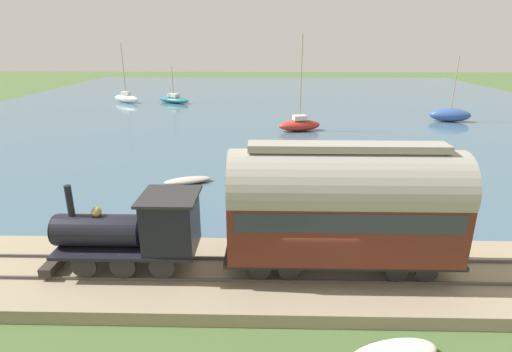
# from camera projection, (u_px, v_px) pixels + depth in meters

# --- Properties ---
(ground_plane) EXTENTS (200.00, 200.00, 0.00)m
(ground_plane) POSITION_uv_depth(u_px,v_px,m) (313.00, 284.00, 14.75)
(ground_plane) COLOR #476033
(harbor_water) EXTENTS (80.00, 80.00, 0.01)m
(harbor_water) POSITION_uv_depth(u_px,v_px,m) (278.00, 104.00, 55.29)
(harbor_water) COLOR #426075
(harbor_water) RESTS_ON ground
(rail_embankment) EXTENTS (5.02, 56.00, 0.61)m
(rail_embankment) POSITION_uv_depth(u_px,v_px,m) (313.00, 277.00, 14.75)
(rail_embankment) COLOR gray
(rail_embankment) RESTS_ON ground
(steam_locomotive) EXTENTS (2.09, 5.60, 3.18)m
(steam_locomotive) POSITION_uv_depth(u_px,v_px,m) (138.00, 228.00, 14.26)
(steam_locomotive) COLOR black
(steam_locomotive) RESTS_ON rail_embankment
(passenger_coach) EXTENTS (2.57, 8.21, 4.73)m
(passenger_coach) POSITION_uv_depth(u_px,v_px,m) (343.00, 204.00, 13.78)
(passenger_coach) COLOR black
(passenger_coach) RESTS_ON rail_embankment
(sailboat_blue) EXTENTS (2.40, 4.49, 6.93)m
(sailboat_blue) POSITION_uv_depth(u_px,v_px,m) (450.00, 115.00, 43.51)
(sailboat_blue) COLOR #335199
(sailboat_blue) RESTS_ON harbor_water
(sailboat_teal) EXTENTS (4.18, 5.47, 4.95)m
(sailboat_teal) POSITION_uv_depth(u_px,v_px,m) (174.00, 99.00, 56.30)
(sailboat_teal) COLOR #1E707A
(sailboat_teal) RESTS_ON harbor_water
(sailboat_red) EXTENTS (2.55, 4.46, 9.06)m
(sailboat_red) POSITION_uv_depth(u_px,v_px,m) (299.00, 124.00, 39.11)
(sailboat_red) COLOR #B72D23
(sailboat_red) RESTS_ON harbor_water
(sailboat_white) EXTENTS (3.23, 4.53, 8.02)m
(sailboat_white) POSITION_uv_depth(u_px,v_px,m) (126.00, 98.00, 56.41)
(sailboat_white) COLOR white
(sailboat_white) RESTS_ON harbor_water
(rowboat_far_out) EXTENTS (1.93, 3.10, 0.38)m
(rowboat_far_out) POSITION_uv_depth(u_px,v_px,m) (188.00, 180.00, 24.98)
(rowboat_far_out) COLOR #B7B2A3
(rowboat_far_out) RESTS_ON harbor_water
(rowboat_off_pier) EXTENTS (2.14, 1.70, 0.51)m
(rowboat_off_pier) POSITION_uv_depth(u_px,v_px,m) (347.00, 185.00, 24.04)
(rowboat_off_pier) COLOR beige
(rowboat_off_pier) RESTS_ON harbor_water
(rowboat_mid_harbor) EXTENTS (1.42, 2.32, 0.38)m
(rowboat_mid_harbor) POSITION_uv_depth(u_px,v_px,m) (305.00, 172.00, 26.61)
(rowboat_mid_harbor) COLOR beige
(rowboat_mid_harbor) RESTS_ON harbor_water
(rowboat_near_shore) EXTENTS (1.37, 2.03, 0.31)m
(rowboat_near_shore) POSITION_uv_depth(u_px,v_px,m) (391.00, 190.00, 23.52)
(rowboat_near_shore) COLOR #B7B2A3
(rowboat_near_shore) RESTS_ON harbor_water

